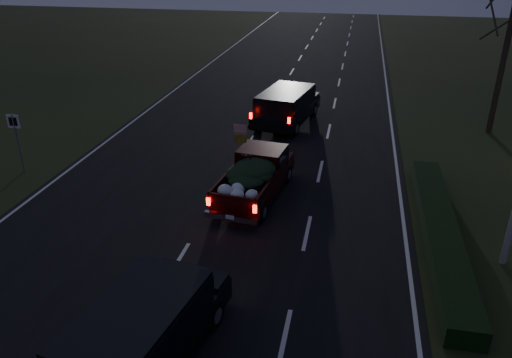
% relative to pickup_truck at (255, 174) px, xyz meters
% --- Properties ---
extents(ground, '(120.00, 120.00, 0.00)m').
position_rel_pickup_truck_xyz_m(ground, '(-1.39, -4.77, -0.92)').
color(ground, black).
rests_on(ground, ground).
extents(road_asphalt, '(14.00, 120.00, 0.02)m').
position_rel_pickup_truck_xyz_m(road_asphalt, '(-1.39, -4.77, -0.91)').
color(road_asphalt, black).
rests_on(road_asphalt, ground).
extents(hedge_row, '(1.00, 10.00, 0.60)m').
position_rel_pickup_truck_xyz_m(hedge_row, '(6.41, -1.77, -0.62)').
color(hedge_row, black).
rests_on(hedge_row, ground).
extents(route_sign, '(0.55, 0.08, 2.50)m').
position_rel_pickup_truck_xyz_m(route_sign, '(-9.89, 0.23, 0.74)').
color(route_sign, gray).
rests_on(route_sign, ground).
extents(bare_tree_far, '(3.60, 3.60, 7.00)m').
position_rel_pickup_truck_xyz_m(bare_tree_far, '(10.11, 9.23, 4.31)').
color(bare_tree_far, black).
rests_on(bare_tree_far, ground).
extents(pickup_truck, '(2.34, 4.88, 2.47)m').
position_rel_pickup_truck_xyz_m(pickup_truck, '(0.00, 0.00, 0.00)').
color(pickup_truck, '#320806').
rests_on(pickup_truck, ground).
extents(lead_suv, '(3.07, 5.51, 1.50)m').
position_rel_pickup_truck_xyz_m(lead_suv, '(-0.10, 8.41, 0.21)').
color(lead_suv, black).
rests_on(lead_suv, ground).
extents(rear_suv, '(2.83, 5.14, 1.40)m').
position_rel_pickup_truck_xyz_m(rear_suv, '(-0.76, -8.68, 0.13)').
color(rear_suv, black).
rests_on(rear_suv, ground).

